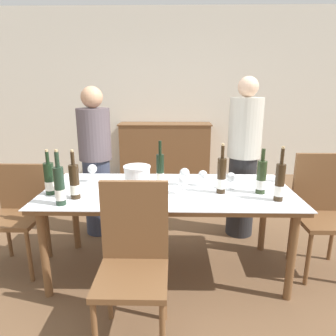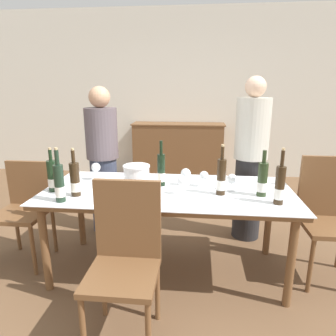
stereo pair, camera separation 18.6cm
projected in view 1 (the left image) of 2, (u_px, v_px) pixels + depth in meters
name	position (u px, v px, depth m)	size (l,w,h in m)	color
ground_plane	(168.00, 269.00, 2.61)	(12.00, 12.00, 0.00)	brown
back_wall	(171.00, 95.00, 5.17)	(8.00, 0.10, 2.80)	silver
sideboard_cabinet	(165.00, 151.00, 5.13)	(1.54, 0.46, 0.95)	brown
dining_table	(168.00, 197.00, 2.43)	(1.99, 0.90, 0.73)	brown
ice_bucket	(137.00, 179.00, 2.30)	(0.21, 0.21, 0.22)	white
wine_bottle_0	(280.00, 183.00, 2.15)	(0.07, 0.07, 0.40)	#332314
wine_bottle_1	(221.00, 176.00, 2.30)	(0.07, 0.07, 0.39)	#332314
wine_bottle_2	(160.00, 171.00, 2.48)	(0.07, 0.07, 0.38)	black
wine_bottle_3	(261.00, 178.00, 2.30)	(0.07, 0.07, 0.35)	#28381E
wine_bottle_4	(50.00, 179.00, 2.28)	(0.08, 0.08, 0.35)	black
wine_bottle_5	(60.00, 186.00, 2.07)	(0.07, 0.07, 0.40)	#1E3323
wine_bottle_6	(75.00, 182.00, 2.19)	(0.07, 0.07, 0.37)	#332314
wine_glass_0	(92.00, 169.00, 2.58)	(0.08, 0.08, 0.16)	white
wine_glass_1	(183.00, 181.00, 2.28)	(0.07, 0.07, 0.15)	white
wine_glass_2	(185.00, 173.00, 2.49)	(0.08, 0.08, 0.15)	white
wine_glass_3	(203.00, 175.00, 2.48)	(0.07, 0.07, 0.13)	white
wine_glass_4	(153.00, 186.00, 2.19)	(0.08, 0.08, 0.15)	white
wine_glass_5	(231.00, 178.00, 2.41)	(0.08, 0.08, 0.14)	white
chair_near_front	(133.00, 253.00, 1.82)	(0.42, 0.42, 0.99)	brown
chair_left_end	(19.00, 208.00, 2.57)	(0.42, 0.42, 0.89)	brown
chair_right_end	(321.00, 206.00, 2.52)	(0.42, 0.42, 1.00)	brown
person_host	(96.00, 163.00, 3.10)	(0.33, 0.33, 1.54)	#383F56
person_guest_left	(243.00, 159.00, 3.05)	(0.33, 0.33, 1.64)	#262628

